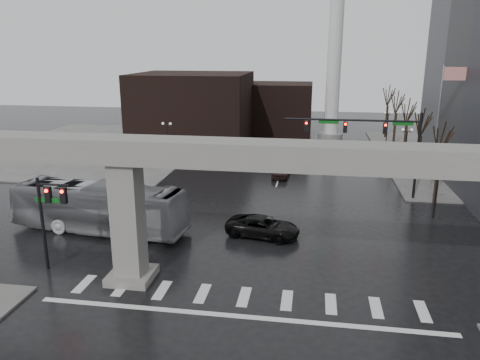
{
  "coord_description": "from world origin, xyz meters",
  "views": [
    {
      "loc": [
        3.44,
        -24.23,
        13.5
      ],
      "look_at": [
        -1.52,
        7.09,
        4.5
      ],
      "focal_mm": 35.0,
      "sensor_mm": 36.0,
      "label": 1
    }
  ],
  "objects_px": {
    "signal_mast_arm": "(375,136)",
    "city_bus": "(99,207)",
    "pickup_truck": "(263,227)",
    "far_car": "(281,171)"
  },
  "relations": [
    {
      "from": "pickup_truck",
      "to": "far_car",
      "type": "height_order",
      "value": "pickup_truck"
    },
    {
      "from": "signal_mast_arm",
      "to": "pickup_truck",
      "type": "xyz_separation_m",
      "value": [
        -8.92,
        -10.91,
        -5.07
      ]
    },
    {
      "from": "pickup_truck",
      "to": "far_car",
      "type": "distance_m",
      "value": 16.78
    },
    {
      "from": "signal_mast_arm",
      "to": "city_bus",
      "type": "xyz_separation_m",
      "value": [
        -21.28,
        -11.77,
        -3.93
      ]
    },
    {
      "from": "signal_mast_arm",
      "to": "pickup_truck",
      "type": "relative_size",
      "value": 2.23
    },
    {
      "from": "signal_mast_arm",
      "to": "city_bus",
      "type": "distance_m",
      "value": 24.64
    },
    {
      "from": "signal_mast_arm",
      "to": "city_bus",
      "type": "bearing_deg",
      "value": -151.05
    },
    {
      "from": "signal_mast_arm",
      "to": "far_car",
      "type": "bearing_deg",
      "value": 146.33
    },
    {
      "from": "signal_mast_arm",
      "to": "city_bus",
      "type": "height_order",
      "value": "signal_mast_arm"
    },
    {
      "from": "signal_mast_arm",
      "to": "city_bus",
      "type": "relative_size",
      "value": 0.89
    }
  ]
}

